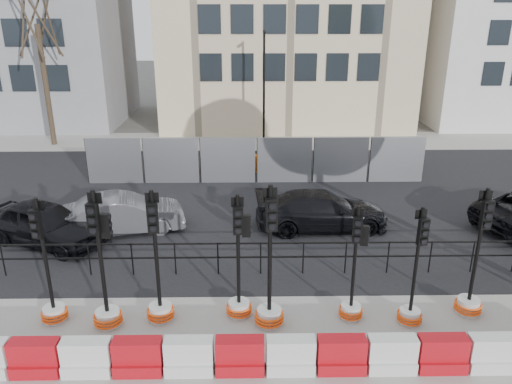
{
  "coord_description": "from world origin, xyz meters",
  "views": [
    {
      "loc": [
        -0.32,
        -11.26,
        7.18
      ],
      "look_at": [
        -0.1,
        3.0,
        1.83
      ],
      "focal_mm": 35.0,
      "sensor_mm": 36.0,
      "label": 1
    }
  ],
  "objects_px": {
    "traffic_signal_a": "(51,298)",
    "traffic_signal_d": "(239,289)",
    "traffic_signal_h": "(471,289)",
    "car_c": "(322,211)",
    "car_a": "(44,223)"
  },
  "relations": [
    {
      "from": "car_a",
      "to": "car_c",
      "type": "relative_size",
      "value": 0.96
    },
    {
      "from": "traffic_signal_d",
      "to": "traffic_signal_a",
      "type": "bearing_deg",
      "value": 178.58
    },
    {
      "from": "traffic_signal_a",
      "to": "car_c",
      "type": "distance_m",
      "value": 8.91
    },
    {
      "from": "car_a",
      "to": "traffic_signal_a",
      "type": "bearing_deg",
      "value": -132.86
    },
    {
      "from": "traffic_signal_a",
      "to": "traffic_signal_d",
      "type": "distance_m",
      "value": 4.47
    },
    {
      "from": "car_a",
      "to": "car_c",
      "type": "height_order",
      "value": "car_a"
    },
    {
      "from": "traffic_signal_a",
      "to": "traffic_signal_d",
      "type": "relative_size",
      "value": 1.0
    },
    {
      "from": "traffic_signal_d",
      "to": "car_a",
      "type": "bearing_deg",
      "value": 143.29
    },
    {
      "from": "car_a",
      "to": "traffic_signal_h",
      "type": "bearing_deg",
      "value": -84.46
    },
    {
      "from": "traffic_signal_h",
      "to": "car_c",
      "type": "height_order",
      "value": "traffic_signal_h"
    },
    {
      "from": "traffic_signal_d",
      "to": "traffic_signal_h",
      "type": "xyz_separation_m",
      "value": [
        5.66,
        0.0,
        -0.08
      ]
    },
    {
      "from": "traffic_signal_a",
      "to": "car_a",
      "type": "distance_m",
      "value": 4.61
    },
    {
      "from": "traffic_signal_d",
      "to": "traffic_signal_h",
      "type": "distance_m",
      "value": 5.66
    },
    {
      "from": "traffic_signal_d",
      "to": "car_c",
      "type": "bearing_deg",
      "value": 58.54
    },
    {
      "from": "traffic_signal_h",
      "to": "traffic_signal_d",
      "type": "bearing_deg",
      "value": 177.54
    }
  ]
}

